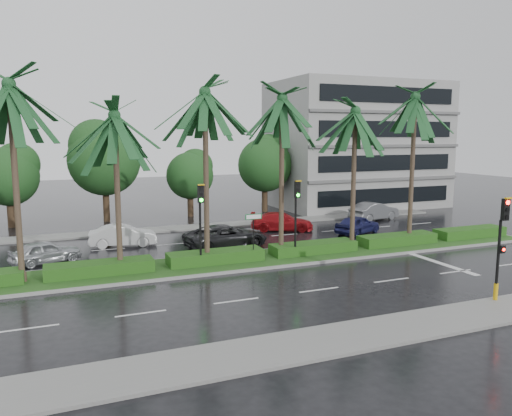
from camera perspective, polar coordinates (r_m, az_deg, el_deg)
name	(u,v)px	position (r m, az deg, el deg)	size (l,w,h in m)	color
ground	(274,264)	(27.39, 2.04, -6.39)	(120.00, 120.00, 0.00)	black
near_sidewalk	(391,329)	(19.01, 15.17, -13.25)	(40.00, 2.40, 0.12)	slate
far_sidewalk	(209,226)	(38.37, -5.36, -2.07)	(40.00, 2.00, 0.12)	slate
median	(266,258)	(28.26, 1.20, -5.77)	(36.00, 4.00, 0.15)	gray
hedge	(266,252)	(28.17, 1.21, -5.03)	(35.20, 1.40, 0.60)	#174413
lane_markings	(326,260)	(28.38, 8.03, -5.94)	(34.00, 13.06, 0.01)	silver
palm_row	(245,112)	(26.97, -1.24, 10.86)	(26.30, 4.20, 9.97)	#433127
signal_near	(501,244)	(22.89, 26.20, -3.76)	(0.34, 0.45, 4.36)	black
signal_median_left	(201,213)	(25.70, -6.35, -0.59)	(0.34, 0.42, 4.36)	black
signal_median_right	(296,207)	(27.70, 4.65, 0.08)	(0.34, 0.42, 4.36)	black
street_sign	(253,225)	(26.98, -0.29, -2.00)	(0.95, 0.09, 2.60)	black
bg_trees	(181,163)	(43.02, -8.54, 5.08)	(32.50, 5.70, 8.24)	#311F16
building	(356,145)	(50.56, 11.34, 7.08)	(16.00, 10.00, 12.00)	gray
car_silver	(46,252)	(29.66, -22.91, -4.65)	(3.72, 1.49, 1.27)	#B4B7BC
car_white	(123,235)	(32.63, -14.96, -3.05)	(4.14, 1.45, 1.37)	silver
car_darkgrey	(226,236)	(31.08, -3.42, -3.25)	(5.26, 2.43, 1.46)	black
car_red	(282,222)	(36.67, 2.96, -1.57)	(4.58, 1.86, 1.33)	#A11116
car_blue	(358,225)	(36.21, 11.53, -1.86)	(3.86, 1.55, 1.32)	navy
car_grey	(374,211)	(42.25, 13.35, -0.36)	(4.53, 1.58, 1.49)	#595B5E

